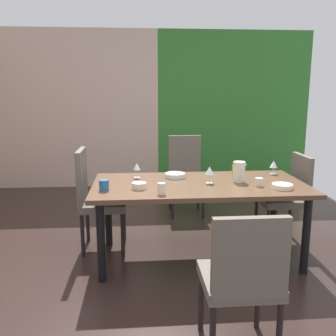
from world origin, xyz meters
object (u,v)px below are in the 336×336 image
object	(u,v)px
wine_glass_right	(274,164)
serving_bowl_left	(139,186)
dining_table	(199,191)
chair_right_far	(288,193)
chair_left_far	(94,195)
cup_corner	(104,185)
pitcher_front	(239,172)
wine_glass_north	(137,167)
chair_head_far	(185,171)
wine_glass_center	(210,171)
serving_bowl_south	(282,186)
cup_west	(161,189)
serving_bowl_rear	(175,175)
cup_near_shelf	(235,170)
chair_head_near	(243,276)
cup_near_window	(259,182)

from	to	relation	value
wine_glass_right	serving_bowl_left	bearing A→B (deg)	-160.95
dining_table	chair_right_far	world-z (taller)	chair_right_far
chair_left_far	serving_bowl_left	size ratio (longest dim) A/B	8.02
serving_bowl_left	wine_glass_right	bearing A→B (deg)	19.05
cup_corner	pitcher_front	distance (m)	1.24
chair_left_far	wine_glass_right	distance (m)	1.82
dining_table	wine_glass_north	size ratio (longest dim) A/B	13.31
chair_head_far	wine_glass_right	xyz separation A→B (m)	(0.76, -1.06, 0.28)
chair_right_far	wine_glass_center	size ratio (longest dim) A/B	5.88
serving_bowl_south	cup_west	size ratio (longest dim) A/B	1.88
wine_glass_north	serving_bowl_rear	distance (m)	0.38
cup_near_shelf	cup_corner	size ratio (longest dim) A/B	1.07
dining_table	chair_left_far	distance (m)	1.04
dining_table	serving_bowl_rear	bearing A→B (deg)	130.20
chair_head_far	cup_corner	distance (m)	1.81
chair_head_near	pitcher_front	world-z (taller)	pitcher_front
cup_near_shelf	wine_glass_north	bearing A→B (deg)	-177.11
chair_head_far	wine_glass_center	distance (m)	1.41
chair_left_far	serving_bowl_left	bearing A→B (deg)	43.60
chair_head_near	cup_corner	bearing A→B (deg)	126.70
wine_glass_center	wine_glass_right	bearing A→B (deg)	24.30
serving_bowl_south	cup_west	xyz separation A→B (m)	(-1.05, -0.10, 0.03)
cup_corner	serving_bowl_left	bearing A→B (deg)	5.58
chair_left_far	serving_bowl_left	xyz separation A→B (m)	(0.44, -0.46, 0.20)
dining_table	cup_near_window	size ratio (longest dim) A/B	26.42
serving_bowl_rear	serving_bowl_left	world-z (taller)	serving_bowl_left
chair_right_far	cup_west	distance (m)	1.52
chair_head_far	wine_glass_right	bearing A→B (deg)	125.71
wine_glass_center	wine_glass_right	distance (m)	0.79
serving_bowl_left	cup_corner	bearing A→B (deg)	-174.42
chair_head_near	cup_corner	world-z (taller)	chair_head_near
wine_glass_center	cup_near_shelf	distance (m)	0.46
chair_head_near	serving_bowl_left	xyz separation A→B (m)	(-0.58, 1.21, 0.23)
dining_table	cup_west	bearing A→B (deg)	-136.47
chair_head_near	chair_right_far	distance (m)	1.92
wine_glass_center	cup_west	xyz separation A→B (m)	(-0.46, -0.34, -0.07)
chair_head_far	wine_glass_center	size ratio (longest dim) A/B	6.32
chair_head_far	serving_bowl_south	distance (m)	1.75
chair_head_far	serving_bowl_left	xyz separation A→B (m)	(-0.60, -1.53, 0.21)
chair_left_far	cup_near_shelf	bearing A→B (deg)	90.31
chair_head_near	wine_glass_right	size ratio (longest dim) A/B	6.62
cup_near_shelf	pitcher_front	world-z (taller)	pitcher_front
wine_glass_north	cup_near_shelf	world-z (taller)	wine_glass_north
serving_bowl_left	cup_corner	distance (m)	0.30
wine_glass_right	cup_west	world-z (taller)	wine_glass_right
serving_bowl_left	dining_table	bearing A→B (deg)	15.85
cup_near_shelf	serving_bowl_rear	bearing A→B (deg)	-172.93
dining_table	serving_bowl_left	size ratio (longest dim) A/B	15.43
dining_table	pitcher_front	xyz separation A→B (m)	(0.38, 0.03, 0.17)
cup_near_window	cup_west	size ratio (longest dim) A/B	0.77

